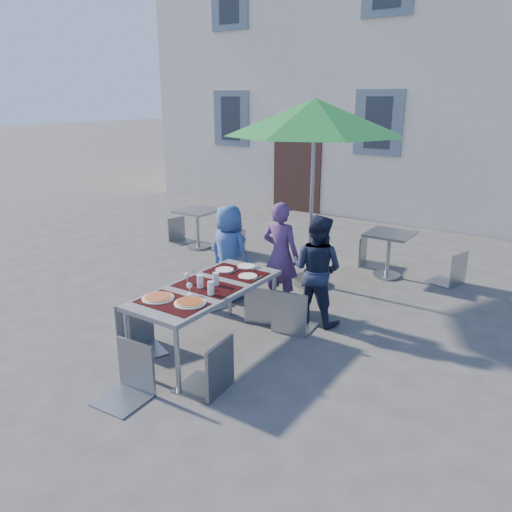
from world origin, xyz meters
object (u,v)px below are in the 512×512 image
Objects in this scene: bg_chair_r_0 at (236,228)px; bg_chair_l_1 at (370,234)px; chair_2 at (293,285)px; chair_4 at (210,335)px; child_2 at (317,269)px; chair_5 at (126,340)px; pizza_near_right at (190,302)px; patio_umbrella at (315,118)px; bg_chair_l_0 at (179,216)px; chair_0 at (207,269)px; chair_1 at (262,282)px; child_0 at (229,252)px; bg_chair_r_1 at (455,248)px; child_1 at (281,255)px; pizza_near_left at (158,297)px; dining_table at (207,291)px; cafe_table_0 at (198,222)px; cafe_table_1 at (389,247)px; chair_3 at (136,301)px.

bg_chair_l_1 is at bearing 19.06° from bg_chair_r_0.
chair_4 is at bearing -89.98° from chair_2.
child_2 is 1.39× the size of chair_5.
patio_umbrella reaches higher than pizza_near_right.
chair_5 reaches higher than pizza_near_right.
chair_2 is at bearing -29.80° from bg_chair_l_0.
chair_0 is 1.09× the size of bg_chair_r_0.
chair_1 is at bearing 106.20° from chair_4.
bg_chair_r_1 is (2.49, 2.31, -0.09)m from child_0.
bg_chair_l_1 is at bearing 93.96° from chair_2.
child_1 is at bearing 36.64° from chair_0.
bg_chair_l_0 reaches higher than bg_chair_r_0.
chair_5 is (-0.05, -2.67, -0.13)m from child_1.
chair_2 is 1.56m from chair_4.
pizza_near_right is at bearing -46.02° from bg_chair_l_0.
chair_0 is (-0.57, 1.48, -0.23)m from pizza_near_left.
dining_table is 2.02× the size of chair_0.
child_2 is 1.90× the size of cafe_table_0.
bg_chair_r_0 is at bearing -2.36° from bg_chair_l_0.
cafe_table_1 is (0.86, 1.00, -1.97)m from patio_umbrella.
child_2 is 1.66× the size of bg_chair_r_0.
child_0 reaches higher than chair_5.
bg_chair_l_1 is at bearing -109.54° from child_0.
child_2 reaches higher than chair_5.
cafe_table_0 is at bearing -12.77° from bg_chair_l_0.
chair_2 reaches higher than bg_chair_l_0.
chair_3 reaches higher than cafe_table_0.
cafe_table_0 is at bearing 168.67° from patio_umbrella.
bg_chair_l_1 is (0.39, 4.99, -0.04)m from chair_5.
chair_0 is at bearing 130.22° from chair_4.
cafe_table_0 is 4.52m from bg_chair_r_1.
chair_0 is 0.90× the size of chair_4.
child_2 is 2.58m from bg_chair_r_1.
chair_4 is (0.54, -2.16, -0.12)m from child_1.
dining_table is at bearing 89.11° from chair_5.
patio_umbrella is at bearing -118.08° from child_0.
dining_table is at bearing -50.55° from chair_0.
pizza_near_left is 0.51m from chair_3.
bg_chair_r_1 reaches higher than cafe_table_0.
patio_umbrella is 2.38m from cafe_table_1.
bg_chair_l_0 is at bearing 168.41° from patio_umbrella.
chair_2 reaches higher than bg_chair_r_0.
chair_2 reaches higher than chair_0.
pizza_near_left is 0.24× the size of child_2.
bg_chair_r_1 is at bearing 9.38° from bg_chair_r_0.
chair_4 is at bearing 103.04° from child_1.
bg_chair_r_0 is 0.85× the size of bg_chair_r_1.
bg_chair_r_0 is at bearing 119.76° from pizza_near_right.
pizza_near_left is 4.35m from cafe_table_0.
pizza_near_right is at bearing 120.07° from child_0.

